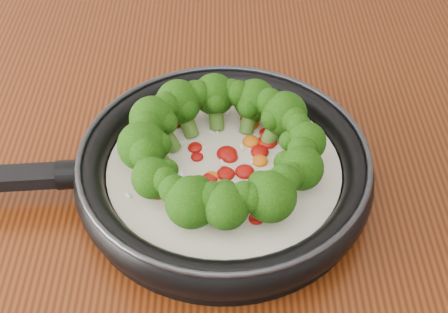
{
  "coord_description": "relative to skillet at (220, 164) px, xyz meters",
  "views": [
    {
      "loc": [
        0.0,
        0.56,
        1.43
      ],
      "look_at": [
        0.0,
        1.05,
        0.95
      ],
      "focal_mm": 50.38,
      "sensor_mm": 36.0,
      "label": 1
    }
  ],
  "objects": [
    {
      "name": "skillet",
      "position": [
        0.0,
        0.0,
        0.0
      ],
      "size": [
        0.53,
        0.35,
        0.1
      ],
      "color": "black",
      "rests_on": "counter"
    }
  ]
}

